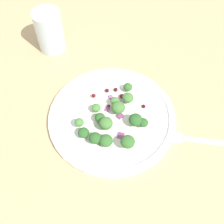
{
  "coord_description": "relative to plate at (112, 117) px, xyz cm",
  "views": [
    {
      "loc": [
        9.26,
        35.04,
        53.66
      ],
      "look_at": [
        2.24,
        1.66,
        2.7
      ],
      "focal_mm": 45.9,
      "sensor_mm": 36.0,
      "label": 1
    }
  ],
  "objects": [
    {
      "name": "dressing_pool",
      "position": [
        0.0,
        -0.0,
        0.44
      ],
      "size": [
        16.18,
        16.18,
        0.2
      ],
      "primitive_type": "cylinder",
      "color": "white",
      "rests_on": "plate"
    },
    {
      "name": "cranberry_1",
      "position": [
        3.04,
        -5.55,
        1.33
      ],
      "size": [
        0.91,
        0.91,
        0.91
      ],
      "primitive_type": "sphere",
      "color": "maroon",
      "rests_on": "plate"
    },
    {
      "name": "broccoli_floret_7",
      "position": [
        -4.3,
        3.37,
        2.47
      ],
      "size": [
        2.88,
        2.88,
        2.92
      ],
      "color": "#ADD18E",
      "rests_on": "plate"
    },
    {
      "name": "onion_bit_2",
      "position": [
        2.15,
        5.6,
        0.87
      ],
      "size": [
        1.42,
        1.43,
        0.44
      ],
      "primitive_type": "cube",
      "rotation": [
        0.0,
        0.0,
        2.3
      ],
      "color": "#843D75",
      "rests_on": "plate"
    },
    {
      "name": "broccoli_floret_4",
      "position": [
        4.68,
        5.7,
        2.13
      ],
      "size": [
        2.55,
        2.55,
        2.58
      ],
      "color": "#8EB77A",
      "rests_on": "plate"
    },
    {
      "name": "plate",
      "position": [
        0.0,
        0.0,
        0.0
      ],
      "size": [
        27.89,
        27.89,
        1.7
      ],
      "color": "white",
      "rests_on": "ground_plane"
    },
    {
      "name": "broccoli_floret_1",
      "position": [
        6.76,
        3.83,
        1.85
      ],
      "size": [
        2.35,
        2.35,
        2.38
      ],
      "color": "#9EC684",
      "rests_on": "plate"
    },
    {
      "name": "water_glass",
      "position": [
        10.67,
        -25.39,
        4.53
      ],
      "size": [
        6.92,
        6.92,
        10.78
      ],
      "primitive_type": "cylinder",
      "color": "silver",
      "rests_on": "ground_plane"
    },
    {
      "name": "broccoli_floret_6",
      "position": [
        -5.8,
        4.24,
        2.27
      ],
      "size": [
        1.99,
        1.99,
        2.02
      ],
      "color": "#ADD18E",
      "rests_on": "plate"
    },
    {
      "name": "onion_bit_1",
      "position": [
        -2.49,
        -3.01,
        0.86
      ],
      "size": [
        1.37,
        1.47,
        0.59
      ],
      "primitive_type": "cube",
      "rotation": [
        0.0,
        0.0,
        0.43
      ],
      "color": "#A35B93",
      "rests_on": "plate"
    },
    {
      "name": "broccoli_floret_9",
      "position": [
        -4.95,
        -5.92,
        1.84
      ],
      "size": [
        2.07,
        2.07,
        2.09
      ],
      "color": "#9EC684",
      "rests_on": "plate"
    },
    {
      "name": "broccoli_floret_0",
      "position": [
        7.27,
        1.46,
        2.3
      ],
      "size": [
        1.93,
        1.93,
        1.96
      ],
      "color": "#8EB77A",
      "rests_on": "plate"
    },
    {
      "name": "cranberry_5",
      "position": [
        0.28,
        -2.37,
        0.88
      ],
      "size": [
        0.71,
        0.71,
        0.71
      ],
      "primitive_type": "sphere",
      "color": "maroon",
      "rests_on": "plate"
    },
    {
      "name": "cranberry_4",
      "position": [
        -2.69,
        -6.43,
        1.01
      ],
      "size": [
        0.89,
        0.89,
        0.89
      ],
      "primitive_type": "sphere",
      "color": "#4C0A14",
      "rests_on": "plate"
    },
    {
      "name": "onion_bit_0",
      "position": [
        -0.75,
        5.44,
        0.73
      ],
      "size": [
        1.79,
        1.83,
        0.43
      ],
      "primitive_type": "cube",
      "rotation": [
        0.0,
        0.0,
        1.07
      ],
      "color": "#843D75",
      "rests_on": "plate"
    },
    {
      "name": "broccoli_floret_3",
      "position": [
        1.92,
        2.99,
        2.59
      ],
      "size": [
        2.86,
        2.86,
        2.9
      ],
      "color": "#9EC684",
      "rests_on": "plate"
    },
    {
      "name": "broccoli_floret_5",
      "position": [
        -1.15,
        -2.56,
        2.06
      ],
      "size": [
        1.93,
        1.93,
        1.95
      ],
      "color": "#8EB77A",
      "rests_on": "plate"
    },
    {
      "name": "cranberry_2",
      "position": [
        -0.23,
        -6.59,
        1.06
      ],
      "size": [
        0.88,
        0.88,
        0.88
      ],
      "primitive_type": "sphere",
      "color": "#4C0A14",
      "rests_on": "plate"
    },
    {
      "name": "broccoli_floret_13",
      "position": [
        2.83,
        1.01,
        1.97
      ],
      "size": [
        2.22,
        2.22,
        2.25
      ],
      "color": "#8EB77A",
      "rests_on": "plate"
    },
    {
      "name": "broccoli_floret_10",
      "position": [
        -1.43,
        8.21,
        2.82
      ],
      "size": [
        2.88,
        2.88,
        2.92
      ],
      "color": "#ADD18E",
      "rests_on": "plate"
    },
    {
      "name": "cranberry_0",
      "position": [
        -3.16,
        -4.35,
        1.05
      ],
      "size": [
        0.97,
        0.97,
        0.97
      ],
      "primitive_type": "sphere",
      "color": "maroon",
      "rests_on": "plate"
    },
    {
      "name": "cranberry_3",
      "position": [
        -7.33,
        -0.72,
        0.8
      ],
      "size": [
        0.84,
        0.84,
        0.84
      ],
      "primitive_type": "sphere",
      "color": "#4C0A14",
      "rests_on": "plate"
    },
    {
      "name": "broccoli_floret_11",
      "position": [
        2.62,
        6.68,
        2.07
      ],
      "size": [
        2.72,
        2.72,
        2.75
      ],
      "color": "#ADD18E",
      "rests_on": "plate"
    },
    {
      "name": "broccoli_floret_8",
      "position": [
        -4.15,
        -2.8,
        2.05
      ],
      "size": [
        2.53,
        2.53,
        2.56
      ],
      "color": "#9EC684",
      "rests_on": "plate"
    },
    {
      "name": "ground_plane",
      "position": [
        -2.24,
        -1.66,
        -1.86
      ],
      "size": [
        180.0,
        180.0,
        2.0
      ],
      "primitive_type": "cube",
      "color": "tan"
    },
    {
      "name": "onion_bit_4",
      "position": [
        0.72,
        -1.49,
        0.65
      ],
      "size": [
        1.37,
        1.42,
        0.44
      ],
      "primitive_type": "cube",
      "rotation": [
        0.0,
        0.0,
        0.98
      ],
      "color": "#934C84",
      "rests_on": "plate"
    },
    {
      "name": "onion_bit_5",
      "position": [
        -0.71,
        -4.82,
        0.71
      ],
      "size": [
        1.07,
        1.06,
        0.49
      ],
      "primitive_type": "cube",
      "rotation": [
        0.0,
        0.0,
        0.25
      ],
      "color": "#A35B93",
      "rests_on": "plate"
    },
    {
      "name": "broccoli_floret_2",
      "position": [
        3.17,
        -1.57,
        1.94
      ],
      "size": [
        2.0,
        2.0,
        2.02
      ],
      "color": "#9EC684",
      "rests_on": "plate"
    },
    {
      "name": "onion_bit_3",
      "position": [
        -1.67,
        0.77,
        0.85
      ],
      "size": [
        1.61,
        1.5,
        0.53
      ],
      "primitive_type": "cube",
      "rotation": [
        0.0,
        0.0,
        0.54
      ],
      "color": "#934C84",
      "rests_on": "plate"
    },
    {
      "name": "fork",
      "position": [
        -17.77,
        9.52,
        -0.61
      ],
      "size": [
        18.08,
        8.1,
        0.5
      ],
      "color": "silver",
      "rests_on": "ground_plane"
    },
    {
      "name": "broccoli_floret_12",
      "position": [
        -1.42,
        -0.36,
        2.6
      ],
      "size": [
        2.95,
        2.95,
        2.99
      ],
      "color": "#9EC684",
      "rests_on": "plate"
    }
  ]
}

